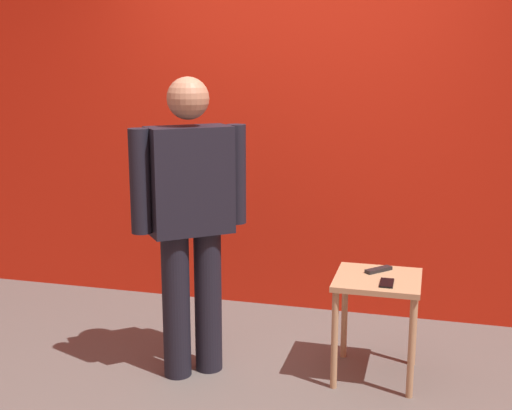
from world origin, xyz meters
name	(u,v)px	position (x,y,z in m)	size (l,w,h in m)	color
ground_plane	(235,405)	(0.00, 0.00, 0.00)	(12.00, 12.00, 0.00)	#59544F
back_wall_red	(298,84)	(0.00, 1.51, 1.57)	(5.82, 0.12, 3.15)	red
standing_person	(190,213)	(-0.34, 0.30, 0.92)	(0.57, 0.49, 1.65)	black
side_table	(377,295)	(0.66, 0.51, 0.47)	(0.46, 0.46, 0.58)	tan
cell_phone	(387,283)	(0.71, 0.41, 0.58)	(0.07, 0.14, 0.01)	black
tv_remote	(379,270)	(0.65, 0.62, 0.59)	(0.04, 0.17, 0.02)	black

